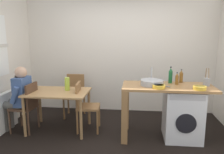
# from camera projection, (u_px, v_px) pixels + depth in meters

# --- Properties ---
(ground_plane) EXTENTS (5.46, 5.46, 0.00)m
(ground_plane) POSITION_uv_depth(u_px,v_px,m) (111.00, 145.00, 3.64)
(ground_plane) COLOR black
(wall_back) EXTENTS (4.60, 0.10, 2.70)m
(wall_back) POSITION_uv_depth(u_px,v_px,m) (120.00, 52.00, 5.09)
(wall_back) COLOR silver
(wall_back) RESTS_ON ground_plane
(radiator) EXTENTS (0.10, 0.80, 0.70)m
(radiator) POSITION_uv_depth(u_px,v_px,m) (3.00, 113.00, 4.08)
(radiator) COLOR white
(radiator) RESTS_ON ground_plane
(dining_table) EXTENTS (1.10, 0.76, 0.74)m
(dining_table) POSITION_uv_depth(u_px,v_px,m) (58.00, 97.00, 4.09)
(dining_table) COLOR tan
(dining_table) RESTS_ON ground_plane
(chair_person_seat) EXTENTS (0.42, 0.42, 0.90)m
(chair_person_seat) POSITION_uv_depth(u_px,v_px,m) (27.00, 104.00, 4.07)
(chair_person_seat) COLOR #4C3323
(chair_person_seat) RESTS_ON ground_plane
(chair_opposite) EXTENTS (0.43, 0.43, 0.90)m
(chair_opposite) POSITION_uv_depth(u_px,v_px,m) (84.00, 104.00, 4.11)
(chair_opposite) COLOR olive
(chair_opposite) RESTS_ON ground_plane
(chair_spare_by_wall) EXTENTS (0.41, 0.41, 0.90)m
(chair_spare_by_wall) POSITION_uv_depth(u_px,v_px,m) (75.00, 93.00, 4.86)
(chair_spare_by_wall) COLOR olive
(chair_spare_by_wall) RESTS_ON ground_plane
(seated_person) EXTENTS (0.51, 0.52, 1.20)m
(seated_person) POSITION_uv_depth(u_px,v_px,m) (18.00, 95.00, 4.06)
(seated_person) COLOR #595651
(seated_person) RESTS_ON ground_plane
(kitchen_counter) EXTENTS (1.50, 0.68, 0.92)m
(kitchen_counter) POSITION_uv_depth(u_px,v_px,m) (155.00, 94.00, 3.79)
(kitchen_counter) COLOR #9E7042
(kitchen_counter) RESTS_ON ground_plane
(washing_machine) EXTENTS (0.60, 0.61, 0.86)m
(washing_machine) POSITION_uv_depth(u_px,v_px,m) (182.00, 114.00, 3.80)
(washing_machine) COLOR silver
(washing_machine) RESTS_ON ground_plane
(sink_basin) EXTENTS (0.38, 0.38, 0.09)m
(sink_basin) POSITION_uv_depth(u_px,v_px,m) (152.00, 83.00, 3.75)
(sink_basin) COLOR #9EA0A5
(sink_basin) RESTS_ON kitchen_counter
(tap) EXTENTS (0.02, 0.02, 0.28)m
(tap) POSITION_uv_depth(u_px,v_px,m) (151.00, 75.00, 3.91)
(tap) COLOR #B2B2B7
(tap) RESTS_ON kitchen_counter
(bottle_tall_green) EXTENTS (0.07, 0.07, 0.29)m
(bottle_tall_green) POSITION_uv_depth(u_px,v_px,m) (170.00, 76.00, 3.89)
(bottle_tall_green) COLOR #19592D
(bottle_tall_green) RESTS_ON kitchen_counter
(bottle_squat_brown) EXTENTS (0.06, 0.06, 0.21)m
(bottle_squat_brown) POSITION_uv_depth(u_px,v_px,m) (177.00, 79.00, 3.79)
(bottle_squat_brown) COLOR brown
(bottle_squat_brown) RESTS_ON kitchen_counter
(bottle_clear_small) EXTENTS (0.06, 0.06, 0.24)m
(bottle_clear_small) POSITION_uv_depth(u_px,v_px,m) (181.00, 76.00, 3.96)
(bottle_clear_small) COLOR brown
(bottle_clear_small) RESTS_ON kitchen_counter
(mixing_bowl) EXTENTS (0.20, 0.20, 0.06)m
(mixing_bowl) POSITION_uv_depth(u_px,v_px,m) (159.00, 86.00, 3.55)
(mixing_bowl) COLOR gold
(mixing_bowl) RESTS_ON kitchen_counter
(utensil_crock) EXTENTS (0.11, 0.11, 0.30)m
(utensil_crock) POSITION_uv_depth(u_px,v_px,m) (207.00, 82.00, 3.70)
(utensil_crock) COLOR gray
(utensil_crock) RESTS_ON kitchen_counter
(colander) EXTENTS (0.20, 0.20, 0.06)m
(colander) POSITION_uv_depth(u_px,v_px,m) (200.00, 88.00, 3.47)
(colander) COLOR gold
(colander) RESTS_ON kitchen_counter
(vase) EXTENTS (0.09, 0.09, 0.24)m
(vase) POSITION_uv_depth(u_px,v_px,m) (67.00, 84.00, 4.13)
(vase) COLOR #A8C63D
(vase) RESTS_ON dining_table
(scissors) EXTENTS (0.15, 0.06, 0.01)m
(scissors) POSITION_uv_depth(u_px,v_px,m) (166.00, 87.00, 3.64)
(scissors) COLOR #B2B2B7
(scissors) RESTS_ON kitchen_counter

